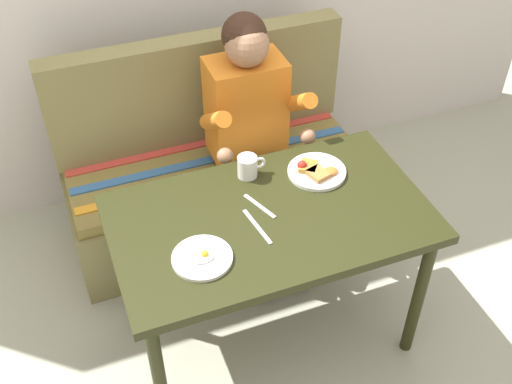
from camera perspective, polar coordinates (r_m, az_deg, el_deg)
The scene contains 9 objects.
ground_plane at distance 2.89m, azimuth 1.09°, elevation -12.64°, with size 8.00×8.00×0.00m, color #A3A38E.
table at distance 2.40m, azimuth 1.28°, elevation -3.51°, with size 1.20×0.70×0.73m.
couch at distance 3.15m, azimuth -4.00°, elevation 1.59°, with size 1.44×0.56×1.00m.
person at distance 2.80m, azimuth -0.42°, elevation 6.60°, with size 0.45×0.61×1.21m.
plate_breakfast at distance 2.52m, azimuth 5.51°, elevation 1.92°, with size 0.24×0.24×0.05m.
plate_eggs at distance 2.18m, azimuth -4.94°, elevation -6.00°, with size 0.21×0.21×0.04m.
coffee_mug at distance 2.48m, azimuth -0.74°, elevation 2.39°, with size 0.12×0.08×0.09m.
fork at distance 2.37m, azimuth 0.33°, elevation -1.30°, with size 0.01×0.17×0.01m, color silver.
knife at distance 2.29m, azimuth 0.11°, elevation -3.18°, with size 0.01×0.20×0.01m, color silver.
Camera 1 is at (-0.66, -1.57, 2.34)m, focal length 43.76 mm.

